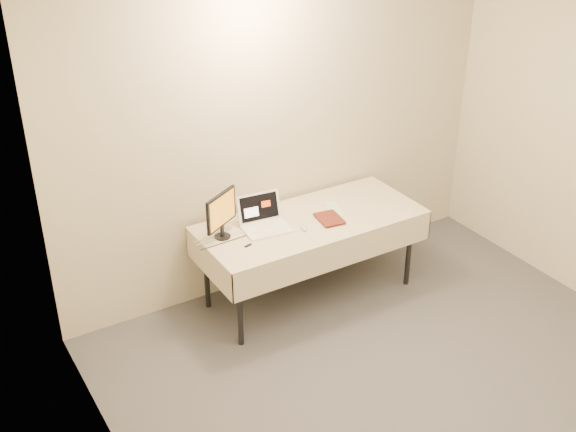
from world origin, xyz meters
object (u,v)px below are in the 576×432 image
laptop (264,220)px  book (319,209)px  monitor (221,212)px  table (311,226)px

laptop → book: same height
laptop → monitor: monitor is taller
table → laptop: size_ratio=4.74×
laptop → monitor: 0.39m
book → table: bearing=117.6°
laptop → monitor: bearing=-177.5°
table → monitor: size_ratio=4.95×
table → laptop: (-0.39, 0.09, 0.12)m
table → monitor: monitor is taller
table → book: bearing=-70.9°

